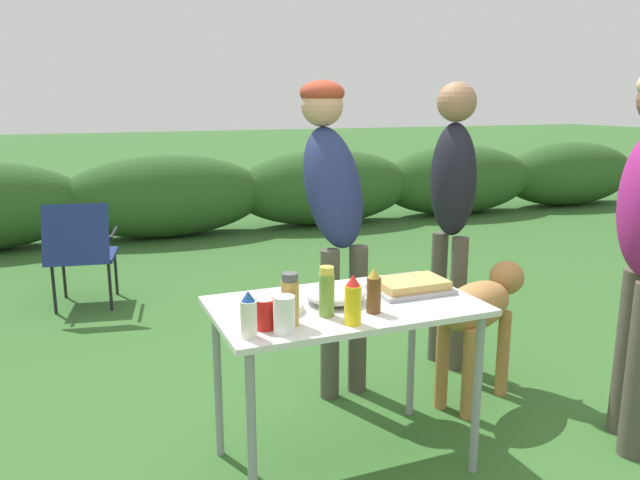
# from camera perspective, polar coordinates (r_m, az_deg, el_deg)

# --- Properties ---
(ground_plane) EXTENTS (60.00, 60.00, 0.00)m
(ground_plane) POSITION_cam_1_polar(r_m,az_deg,el_deg) (2.93, 2.17, -19.62)
(ground_plane) COLOR #336028
(shrub_hedge) EXTENTS (14.40, 0.90, 0.95)m
(shrub_hedge) POSITION_cam_1_polar(r_m,az_deg,el_deg) (7.44, -13.96, 3.89)
(shrub_hedge) COLOR #2D5623
(shrub_hedge) RESTS_ON ground
(folding_table) EXTENTS (1.10, 0.64, 0.74)m
(folding_table) POSITION_cam_1_polar(r_m,az_deg,el_deg) (2.64, 2.29, -7.36)
(folding_table) COLOR silver
(folding_table) RESTS_ON ground
(food_tray) EXTENTS (0.34, 0.23, 0.06)m
(food_tray) POSITION_cam_1_polar(r_m,az_deg,el_deg) (2.78, 8.32, -4.19)
(food_tray) COLOR #9E9EA3
(food_tray) RESTS_ON folding_table
(plate_stack) EXTENTS (0.22, 0.22, 0.03)m
(plate_stack) POSITION_cam_1_polar(r_m,az_deg,el_deg) (2.51, -4.07, -6.16)
(plate_stack) COLOR white
(plate_stack) RESTS_ON folding_table
(mixing_bowl) EXTENTS (0.26, 0.26, 0.07)m
(mixing_bowl) POSITION_cam_1_polar(r_m,az_deg,el_deg) (2.61, 1.40, -4.97)
(mixing_bowl) COLOR silver
(mixing_bowl) RESTS_ON folding_table
(paper_cup_stack) EXTENTS (0.08, 0.08, 0.14)m
(paper_cup_stack) POSITION_cam_1_polar(r_m,az_deg,el_deg) (2.27, -3.29, -6.82)
(paper_cup_stack) COLOR white
(paper_cup_stack) RESTS_ON folding_table
(ketchup_bottle) EXTENTS (0.08, 0.08, 0.14)m
(ketchup_bottle) POSITION_cam_1_polar(r_m,az_deg,el_deg) (2.32, -5.08, -6.47)
(ketchup_bottle) COLOR red
(ketchup_bottle) RESTS_ON folding_table
(beer_bottle) EXTENTS (0.06, 0.06, 0.18)m
(beer_bottle) POSITION_cam_1_polar(r_m,az_deg,el_deg) (2.48, 4.94, -4.70)
(beer_bottle) COLOR brown
(beer_bottle) RESTS_ON folding_table
(relish_jar) EXTENTS (0.06, 0.06, 0.20)m
(relish_jar) POSITION_cam_1_polar(r_m,az_deg,el_deg) (2.43, 0.61, -4.78)
(relish_jar) COLOR olive
(relish_jar) RESTS_ON folding_table
(spice_jar) EXTENTS (0.07, 0.07, 0.20)m
(spice_jar) POSITION_cam_1_polar(r_m,az_deg,el_deg) (2.34, -2.76, -5.47)
(spice_jar) COLOR #B2893D
(spice_jar) RESTS_ON folding_table
(mayo_bottle) EXTENTS (0.06, 0.06, 0.17)m
(mayo_bottle) POSITION_cam_1_polar(r_m,az_deg,el_deg) (2.24, -6.54, -6.86)
(mayo_bottle) COLOR silver
(mayo_bottle) RESTS_ON folding_table
(mustard_bottle) EXTENTS (0.06, 0.06, 0.19)m
(mustard_bottle) POSITION_cam_1_polar(r_m,az_deg,el_deg) (2.35, 3.03, -5.58)
(mustard_bottle) COLOR yellow
(mustard_bottle) RESTS_ON folding_table
(standing_person_in_dark_puffer) EXTENTS (0.36, 0.49, 1.67)m
(standing_person_in_dark_puffer) POSITION_cam_1_polar(r_m,az_deg,el_deg) (3.29, 1.18, 4.22)
(standing_person_in_dark_puffer) COLOR #4C473D
(standing_person_in_dark_puffer) RESTS_ON ground
(standing_person_in_olive_jacket) EXTENTS (0.27, 0.33, 1.67)m
(standing_person_in_olive_jacket) POSITION_cam_1_polar(r_m,az_deg,el_deg) (3.65, 12.01, 4.03)
(standing_person_in_olive_jacket) COLOR #4C473D
(standing_person_in_olive_jacket) RESTS_ON ground
(dog) EXTENTS (0.81, 0.45, 0.71)m
(dog) POSITION_cam_1_polar(r_m,az_deg,el_deg) (3.38, 14.48, -6.26)
(dog) COLOR #B27A42
(dog) RESTS_ON ground
(camp_chair_green_behind_table) EXTENTS (0.57, 0.66, 0.83)m
(camp_chair_green_behind_table) POSITION_cam_1_polar(r_m,az_deg,el_deg) (5.03, -21.00, -0.77)
(camp_chair_green_behind_table) COLOR navy
(camp_chair_green_behind_table) RESTS_ON ground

